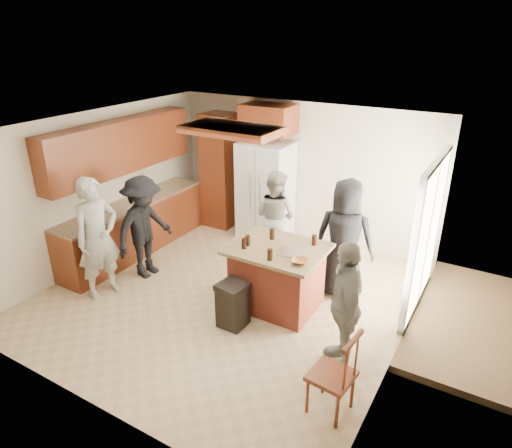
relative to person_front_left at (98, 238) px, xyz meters
The scene contains 12 objects.
person_front_left is the anchor object (origin of this frame).
person_behind_left 2.79m from the person_front_left, 52.88° to the left, with size 0.77×0.48×1.59m, color gray.
person_behind_right 3.53m from the person_front_left, 30.74° to the left, with size 0.87×0.57×1.78m, color black.
person_side_right 3.60m from the person_front_left, ahead, with size 0.93×0.48×1.58m, color gray.
person_counter 0.78m from the person_front_left, 77.86° to the left, with size 1.06×0.49×1.65m, color black.
left_cabinetry 1.42m from the person_front_left, 116.17° to the left, with size 0.64×3.00×2.30m.
back_wall_units 3.12m from the person_front_left, 84.69° to the left, with size 1.80×0.60×2.45m.
refrigerator 3.18m from the person_front_left, 70.34° to the left, with size 0.90×0.76×1.80m.
kitchen_island 2.61m from the person_front_left, 23.07° to the left, with size 1.28×1.03×0.93m.
island_items 2.68m from the person_front_left, 19.56° to the left, with size 1.00×0.76×0.15m.
trash_bin 2.19m from the person_front_left, ahead, with size 0.40×0.40×0.63m.
spindle_chair 3.83m from the person_front_left, ahead, with size 0.46×0.46×0.99m.
Camera 1 is at (3.30, -4.79, 3.71)m, focal length 32.00 mm.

